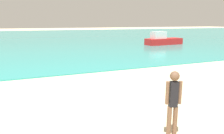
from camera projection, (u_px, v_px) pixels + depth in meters
water at (37, 37)px, 37.94m from camera, size 160.00×60.00×0.06m
person_standing at (173, 101)px, 4.72m from camera, size 0.35×0.21×1.56m
boat_near at (163, 40)px, 24.46m from camera, size 4.50×1.70×1.50m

